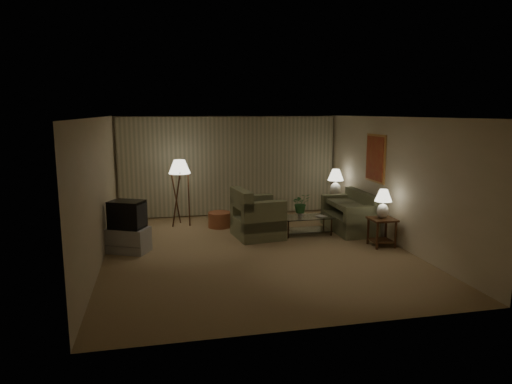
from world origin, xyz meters
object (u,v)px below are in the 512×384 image
Objects in this scene: side_table_near at (382,227)px; side_table_far at (335,204)px; table_lamp_far at (336,180)px; ottoman at (220,220)px; crt_tv at (127,214)px; floor_lamp at (180,191)px; coffee_table at (307,222)px; table_lamp_near at (383,201)px; tv_cabinet at (128,240)px; vase at (301,214)px; sofa at (349,215)px; armchair at (258,218)px.

side_table_near is 2.60m from side_table_far.
ottoman is at bearing -175.17° from table_lamp_far.
crt_tv is 2.70m from ottoman.
coffee_table is at bearing -27.61° from floor_lamp.
tv_cabinet is (-5.20, 0.71, -0.71)m from table_lamp_near.
crt_tv is at bearing 172.19° from side_table_near.
floor_lamp is at bearing 178.35° from table_lamp_far.
tv_cabinet is at bearing -64.09° from crt_tv.
vase is (3.81, 0.54, 0.24)m from tv_cabinet.
floor_lamp is (-3.89, 1.37, 0.49)m from sofa.
tv_cabinet is 2.39m from floor_lamp.
side_table_far reaches higher than coffee_table.
sofa is 1.44× the size of coffee_table.
side_table_far is 0.83× the size of table_lamp_far.
side_table_near is 0.37× the size of floor_lamp.
table_lamp_near is at bearing -36.80° from ottoman.
coffee_table is 2.18m from ottoman.
coffee_table is at bearing -97.53° from armchair.
table_lamp_far is 0.44× the size of floor_lamp.
table_lamp_near reaches higher than ottoman.
table_lamp_far is 3.24m from ottoman.
ottoman is at bearing 143.20° from side_table_near.
floor_lamp is 2.95× the size of ottoman.
armchair is 1.81× the size of table_lamp_far.
vase is at bearing 33.93° from tv_cabinet.
table_lamp_far reaches higher than coffee_table.
coffee_table is at bearing -29.95° from ottoman.
side_table_near is 2.67m from table_lamp_far.
sofa is at bearing 5.25° from coffee_table.
vase is (1.01, -0.00, 0.05)m from armchair.
coffee_table is 0.71× the size of floor_lamp.
table_lamp_near is 3.98m from ottoman.
sofa is 5.09m from tv_cabinet.
crt_tv is (-5.20, 0.71, -0.19)m from table_lamp_near.
floor_lamp is at bearing -108.58° from sofa.
side_table_near and side_table_far have the same top height.
crt_tv is at bearing 172.19° from table_lamp_near.
table_lamp_far is 5.54m from crt_tv.
armchair is 1.01m from vase.
table_lamp_far reaches higher than side_table_near.
floor_lamp reaches higher than vase.
table_lamp_near reaches higher than side_table_far.
side_table_near is 3.91m from ottoman.
floor_lamp is at bearing 85.86° from tv_cabinet.
sofa is 1.42m from table_lamp_far.
table_lamp_near is at bearing -42.01° from vase.
table_lamp_far reaches higher than vase.
crt_tv is 0.48× the size of floor_lamp.
table_lamp_far is (0.15, 1.25, 0.66)m from sofa.
table_lamp_near is 5.25m from crt_tv.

